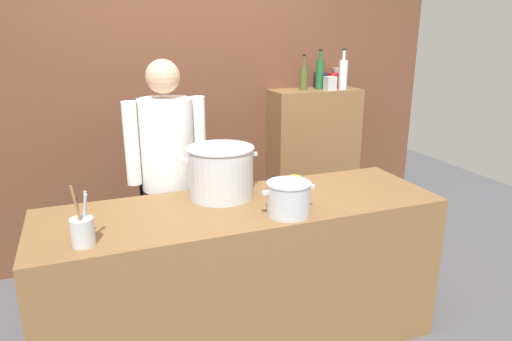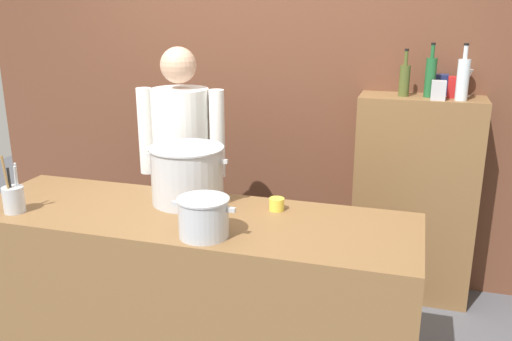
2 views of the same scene
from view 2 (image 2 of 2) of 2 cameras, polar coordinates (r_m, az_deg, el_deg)
name	(u,v)px [view 2 (image 2 of 2)]	position (r m, az deg, el deg)	size (l,w,h in m)	color
brick_back_panel	(266,63)	(3.86, 1.03, 11.17)	(4.40, 0.10, 3.00)	brown
prep_counter	(191,296)	(2.90, -6.77, -12.90)	(2.23, 0.70, 0.90)	brown
bar_cabinet	(414,200)	(3.69, 16.15, -2.96)	(0.76, 0.32, 1.35)	brown
chef	(183,164)	(3.33, -7.68, 0.72)	(0.53, 0.38, 1.66)	black
stockpot_large	(187,175)	(2.84, -7.19, -0.42)	(0.44, 0.39, 0.29)	#B7BABF
stockpot_small	(204,217)	(2.42, -5.49, -4.88)	(0.30, 0.23, 0.18)	#B7BABF
utensil_crock	(14,198)	(2.95, -23.99, -2.68)	(0.10, 0.10, 0.29)	#B7BABF
butter_jar	(277,204)	(2.73, 2.18, -3.54)	(0.08, 0.08, 0.06)	yellow
wine_bottle_clear	(463,79)	(3.45, 20.80, 8.96)	(0.07, 0.07, 0.33)	silver
wine_bottle_olive	(404,79)	(3.51, 15.25, 9.19)	(0.06, 0.06, 0.29)	#475123
wine_bottle_green	(430,76)	(3.51, 17.76, 9.34)	(0.07, 0.07, 0.32)	#1E592D
wine_glass_short	(467,77)	(3.62, 21.14, 9.06)	(0.07, 0.07, 0.16)	silver
spice_tin_navy	(441,85)	(3.63, 18.76, 8.49)	(0.08, 0.08, 0.13)	navy
spice_tin_red	(454,87)	(3.54, 19.99, 8.18)	(0.08, 0.08, 0.13)	red
spice_tin_silver	(438,90)	(3.43, 18.52, 7.95)	(0.08, 0.08, 0.11)	#B2B2B7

